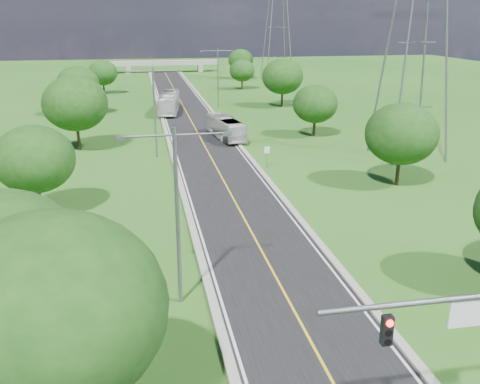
# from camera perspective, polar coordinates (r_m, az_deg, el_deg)

# --- Properties ---
(ground) EXTENTS (260.00, 260.00, 0.00)m
(ground) POSITION_cam_1_polar(r_m,az_deg,el_deg) (76.81, -4.79, 6.74)
(ground) COLOR #205217
(ground) RESTS_ON ground
(road) EXTENTS (8.00, 150.00, 0.06)m
(road) POSITION_cam_1_polar(r_m,az_deg,el_deg) (82.67, -5.25, 7.58)
(road) COLOR black
(road) RESTS_ON ground
(curb_left) EXTENTS (0.50, 150.00, 0.22)m
(curb_left) POSITION_cam_1_polar(r_m,az_deg,el_deg) (82.37, -8.21, 7.49)
(curb_left) COLOR gray
(curb_left) RESTS_ON ground
(curb_right) EXTENTS (0.50, 150.00, 0.22)m
(curb_right) POSITION_cam_1_polar(r_m,az_deg,el_deg) (83.15, -2.31, 7.76)
(curb_right) COLOR gray
(curb_right) RESTS_ON ground
(speed_limit_sign) EXTENTS (0.55, 0.09, 2.40)m
(speed_limit_sign) POSITION_cam_1_polar(r_m,az_deg,el_deg) (56.12, 2.89, 4.11)
(speed_limit_sign) COLOR slate
(speed_limit_sign) RESTS_ON ground
(overpass) EXTENTS (30.00, 3.00, 3.20)m
(overpass) POSITION_cam_1_polar(r_m,az_deg,el_deg) (155.59, -8.07, 13.41)
(overpass) COLOR gray
(overpass) RESTS_ON ground
(streetlight_near_left) EXTENTS (5.90, 0.25, 10.00)m
(streetlight_near_left) POSITION_cam_1_polar(r_m,az_deg,el_deg) (28.53, -6.75, -1.13)
(streetlight_near_left) COLOR slate
(streetlight_near_left) RESTS_ON ground
(streetlight_mid_left) EXTENTS (5.90, 0.25, 10.00)m
(streetlight_mid_left) POSITION_cam_1_polar(r_m,az_deg,el_deg) (60.63, -9.12, 9.17)
(streetlight_mid_left) COLOR slate
(streetlight_mid_left) RESTS_ON ground
(streetlight_far_right) EXTENTS (5.90, 0.25, 10.00)m
(streetlight_far_right) POSITION_cam_1_polar(r_m,az_deg,el_deg) (94.34, -2.38, 12.61)
(streetlight_far_right) COLOR slate
(streetlight_far_right) RESTS_ON ground
(power_tower_near) EXTENTS (9.00, 6.40, 28.00)m
(power_tower_near) POSITION_cam_1_polar(r_m,az_deg,el_deg) (62.38, 18.45, 16.20)
(power_tower_near) COLOR slate
(power_tower_near) RESTS_ON ground
(power_tower_far) EXTENTS (9.00, 6.40, 28.00)m
(power_tower_far) POSITION_cam_1_polar(r_m,az_deg,el_deg) (134.16, 4.02, 17.74)
(power_tower_far) COLOR slate
(power_tower_far) RESTS_ON ground
(tree_la) EXTENTS (7.14, 7.14, 8.30)m
(tree_la) POSITION_cam_1_polar(r_m,az_deg,el_deg) (25.80, -24.11, -6.49)
(tree_la) COLOR black
(tree_la) RESTS_ON ground
(tree_lb) EXTENTS (6.30, 6.30, 7.33)m
(tree_lb) POSITION_cam_1_polar(r_m,az_deg,el_deg) (44.97, -21.08, 3.28)
(tree_lb) COLOR black
(tree_lb) RESTS_ON ground
(tree_lc) EXTENTS (7.56, 7.56, 8.79)m
(tree_lc) POSITION_cam_1_polar(r_m,az_deg,el_deg) (66.01, -17.18, 9.01)
(tree_lc) COLOR black
(tree_lc) RESTS_ON ground
(tree_ld) EXTENTS (6.72, 6.72, 7.82)m
(tree_ld) POSITION_cam_1_polar(r_m,az_deg,el_deg) (89.96, -16.90, 10.93)
(tree_ld) COLOR black
(tree_ld) RESTS_ON ground
(tree_le) EXTENTS (5.88, 5.88, 6.84)m
(tree_le) POSITION_cam_1_polar(r_m,az_deg,el_deg) (113.61, -14.44, 12.23)
(tree_le) COLOR black
(tree_le) RESTS_ON ground
(tree_lf) EXTENTS (7.98, 7.98, 9.28)m
(tree_lf) POSITION_cam_1_polar(r_m,az_deg,el_deg) (19.65, -19.46, -11.77)
(tree_lf) COLOR black
(tree_lf) RESTS_ON ground
(tree_rb) EXTENTS (6.72, 6.72, 7.82)m
(tree_rb) POSITION_cam_1_polar(r_m,az_deg,el_deg) (51.79, 16.84, 5.95)
(tree_rb) COLOR black
(tree_rb) RESTS_ON ground
(tree_rc) EXTENTS (5.88, 5.88, 6.84)m
(tree_rc) POSITION_cam_1_polar(r_m,az_deg,el_deg) (71.46, 8.03, 9.29)
(tree_rc) COLOR black
(tree_rc) RESTS_ON ground
(tree_rd) EXTENTS (7.14, 7.14, 8.30)m
(tree_rd) POSITION_cam_1_polar(r_m,az_deg,el_deg) (94.69, 4.56, 12.17)
(tree_rd) COLOR black
(tree_rd) RESTS_ON ground
(tree_re) EXTENTS (5.46, 5.46, 6.35)m
(tree_re) POSITION_cam_1_polar(r_m,az_deg,el_deg) (117.53, 0.22, 12.82)
(tree_re) COLOR black
(tree_re) RESTS_ON ground
(tree_rf) EXTENTS (6.30, 6.30, 7.33)m
(tree_rf) POSITION_cam_1_polar(r_m,az_deg,el_deg) (137.70, 0.07, 13.90)
(tree_rf) COLOR black
(tree_rf) RESTS_ON ground
(bus_outbound) EXTENTS (3.85, 10.35, 2.82)m
(bus_outbound) POSITION_cam_1_polar(r_m,az_deg,el_deg) (69.97, -1.57, 6.88)
(bus_outbound) COLOR beige
(bus_outbound) RESTS_ON road
(bus_inbound) EXTENTS (4.34, 12.09, 3.29)m
(bus_inbound) POSITION_cam_1_polar(r_m,az_deg,el_deg) (89.71, -7.57, 9.44)
(bus_inbound) COLOR silver
(bus_inbound) RESTS_ON road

